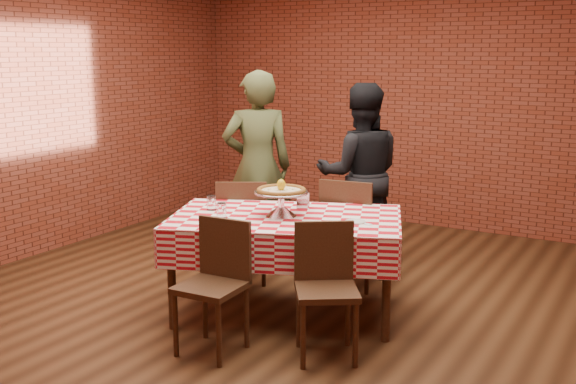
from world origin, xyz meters
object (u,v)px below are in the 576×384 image
object	(u,v)px
water_glass_right	(211,203)
diner_black	(360,174)
chair_near_left	(211,289)
water_glass_left	(222,211)
diner_olive	(257,167)
chair_near_right	(327,294)
pizza_stand	(281,204)
chair_far_left	(244,229)
chair_far_right	(353,231)
pizza	(281,191)
table	(286,265)
condiment_caddy	(303,200)

from	to	relation	value
water_glass_right	diner_black	bearing A→B (deg)	71.40
water_glass_right	chair_near_left	xyz separation A→B (m)	(0.52, -0.73, -0.38)
water_glass_left	diner_olive	world-z (taller)	diner_olive
chair_near_left	chair_near_right	bearing A→B (deg)	22.00
water_glass_left	pizza_stand	bearing A→B (deg)	39.34
chair_far_left	chair_far_right	xyz separation A→B (m)	(0.86, 0.37, 0.01)
pizza_stand	water_glass_right	bearing A→B (deg)	-169.11
diner_olive	pizza	bearing A→B (deg)	91.91
table	pizza	bearing A→B (deg)	-171.99
pizza	chair_far_right	size ratio (longest dim) A/B	0.39
water_glass_right	chair_near_right	world-z (taller)	water_glass_right
diner_olive	table	bearing A→B (deg)	93.10
condiment_caddy	diner_black	world-z (taller)	diner_black
chair_far_left	diner_olive	xyz separation A→B (m)	(-0.23, 0.58, 0.44)
table	chair_far_left	xyz separation A→B (m)	(-0.71, 0.49, 0.08)
water_glass_right	table	bearing A→B (deg)	10.72
table	pizza	xyz separation A→B (m)	(-0.03, -0.00, 0.57)
pizza_stand	condiment_caddy	bearing A→B (deg)	84.14
condiment_caddy	chair_far_right	bearing A→B (deg)	49.00
table	chair_far_left	distance (m)	0.86
pizza	diner_black	world-z (taller)	diner_black
chair_near_right	water_glass_left	bearing A→B (deg)	132.11
condiment_caddy	pizza_stand	bearing A→B (deg)	-120.95
table	chair_near_left	world-z (taller)	chair_near_left
chair_far_right	table	bearing A→B (deg)	73.59
chair_far_left	chair_far_right	distance (m)	0.94
table	diner_olive	size ratio (longest dim) A/B	0.93
pizza	condiment_caddy	size ratio (longest dim) A/B	2.73
water_glass_left	chair_near_right	bearing A→B (deg)	-14.06
pizza	chair_near_left	world-z (taller)	pizza
pizza_stand	diner_black	distance (m)	1.48
chair_far_left	diner_olive	size ratio (longest dim) A/B	0.50
water_glass_left	chair_near_right	distance (m)	1.09
pizza_stand	chair_near_left	world-z (taller)	pizza_stand
water_glass_right	chair_far_right	bearing A→B (deg)	52.06
water_glass_left	condiment_caddy	xyz separation A→B (m)	(0.37, 0.57, 0.01)
water_glass_right	diner_olive	xyz separation A→B (m)	(-0.34, 1.18, 0.08)
pizza	diner_olive	xyz separation A→B (m)	(-0.90, 1.07, -0.05)
table	chair_near_left	bearing A→B (deg)	-94.87
water_glass_right	chair_near_right	distance (m)	1.34
pizza	water_glass_left	distance (m)	0.46
pizza_stand	diner_black	bearing A→B (deg)	91.03
table	diner_olive	bearing A→B (deg)	131.09
water_glass_left	chair_near_left	size ratio (longest dim) A/B	0.13
pizza_stand	water_glass_left	size ratio (longest dim) A/B	3.65
water_glass_right	chair_far_left	xyz separation A→B (m)	(-0.11, 0.60, -0.36)
chair_near_left	diner_black	world-z (taller)	diner_black
water_glass_right	chair_near_right	xyz separation A→B (m)	(1.21, -0.42, -0.38)
table	chair_near_right	xyz separation A→B (m)	(0.62, -0.54, 0.06)
table	pizza_stand	size ratio (longest dim) A/B	4.08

